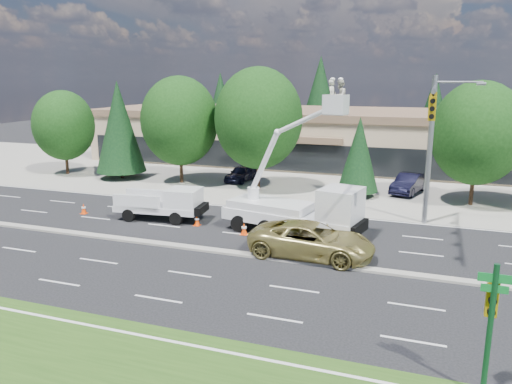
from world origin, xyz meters
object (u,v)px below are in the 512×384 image
at_px(signal_mast, 432,129).
at_px(utility_pickup, 165,207).
at_px(street_sign_pole, 491,316).
at_px(minivan, 312,240).
at_px(bucket_truck, 303,204).

height_order(signal_mast, utility_pickup, signal_mast).
xyz_separation_m(street_sign_pole, utility_pickup, (-17.60, 12.81, -1.59)).
relative_size(street_sign_pole, minivan, 0.64).
height_order(street_sign_pole, bucket_truck, bucket_truck).
bearing_deg(signal_mast, minivan, -130.86).
xyz_separation_m(street_sign_pole, bucket_truck, (-8.47, 12.45, -0.53)).
bearing_deg(minivan, signal_mast, -38.43).
xyz_separation_m(signal_mast, utility_pickup, (-15.63, -2.64, -5.20)).
height_order(utility_pickup, bucket_truck, bucket_truck).
height_order(signal_mast, bucket_truck, signal_mast).
distance_m(utility_pickup, bucket_truck, 9.20).
distance_m(signal_mast, minivan, 9.56).
bearing_deg(minivan, utility_pickup, 74.08).
xyz_separation_m(utility_pickup, minivan, (10.37, -3.44, 0.02)).
bearing_deg(minivan, street_sign_pole, -139.90).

